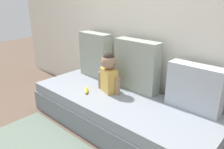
# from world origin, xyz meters

# --- Properties ---
(ground_plane) EXTENTS (12.00, 12.00, 0.00)m
(ground_plane) POSITION_xyz_m (0.00, 0.00, 0.00)
(ground_plane) COLOR brown
(back_wall) EXTENTS (5.44, 0.10, 2.44)m
(back_wall) POSITION_xyz_m (0.00, 0.54, 1.22)
(back_wall) COLOR silver
(back_wall) RESTS_ON ground
(couch) EXTENTS (2.24, 0.82, 0.38)m
(couch) POSITION_xyz_m (0.00, 0.00, 0.19)
(couch) COLOR gray
(couch) RESTS_ON ground
(throw_pillow_left) EXTENTS (0.47, 0.16, 0.60)m
(throw_pillow_left) POSITION_xyz_m (-0.69, 0.31, 0.68)
(throw_pillow_left) COLOR #99A393
(throw_pillow_left) RESTS_ON couch
(throw_pillow_center) EXTENTS (0.55, 0.16, 0.60)m
(throw_pillow_center) POSITION_xyz_m (0.00, 0.31, 0.68)
(throw_pillow_center) COLOR #99A393
(throw_pillow_center) RESTS_ON couch
(throw_pillow_right) EXTENTS (0.53, 0.16, 0.46)m
(throw_pillow_right) POSITION_xyz_m (0.69, 0.31, 0.61)
(throw_pillow_right) COLOR #B2BCC6
(throw_pillow_right) RESTS_ON couch
(toddler) EXTENTS (0.33, 0.20, 0.47)m
(toddler) POSITION_xyz_m (-0.21, 0.06, 0.63)
(toddler) COLOR gold
(toddler) RESTS_ON couch
(banana) EXTENTS (0.16, 0.14, 0.04)m
(banana) POSITION_xyz_m (-0.39, -0.14, 0.40)
(banana) COLOR yellow
(banana) RESTS_ON couch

